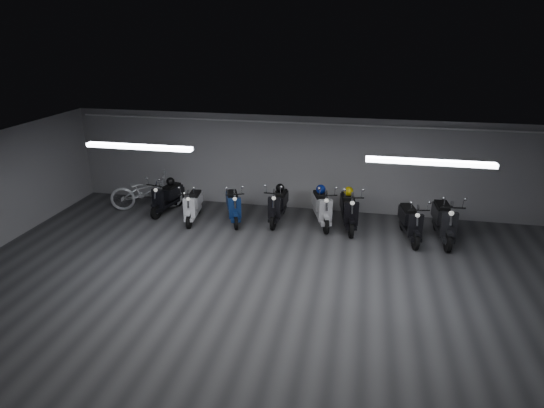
% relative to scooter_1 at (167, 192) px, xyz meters
% --- Properties ---
extents(floor, '(14.00, 10.00, 0.01)m').
position_rel_scooter_1_xyz_m(floor, '(3.82, -3.88, -0.63)').
color(floor, '#363639').
rests_on(floor, ground).
extents(ceiling, '(14.00, 10.00, 0.01)m').
position_rel_scooter_1_xyz_m(ceiling, '(3.82, -3.88, 2.18)').
color(ceiling, slate).
rests_on(ceiling, ground).
extents(back_wall, '(14.00, 0.01, 2.80)m').
position_rel_scooter_1_xyz_m(back_wall, '(3.82, 1.13, 0.78)').
color(back_wall, gray).
rests_on(back_wall, ground).
extents(fluor_strip_left, '(2.40, 0.18, 0.08)m').
position_rel_scooter_1_xyz_m(fluor_strip_left, '(0.82, -2.88, 2.12)').
color(fluor_strip_left, white).
rests_on(fluor_strip_left, ceiling).
extents(fluor_strip_right, '(2.40, 0.18, 0.08)m').
position_rel_scooter_1_xyz_m(fluor_strip_right, '(6.82, -2.88, 2.12)').
color(fluor_strip_right, white).
rests_on(fluor_strip_right, ceiling).
extents(conduit, '(13.60, 0.05, 0.05)m').
position_rel_scooter_1_xyz_m(conduit, '(3.82, 1.04, 2.00)').
color(conduit, white).
rests_on(conduit, back_wall).
extents(scooter_1, '(0.89, 1.75, 1.25)m').
position_rel_scooter_1_xyz_m(scooter_1, '(0.00, 0.00, 0.00)').
color(scooter_1, black).
rests_on(scooter_1, floor).
extents(scooter_2, '(0.74, 1.67, 1.20)m').
position_rel_scooter_1_xyz_m(scooter_2, '(0.98, -0.44, -0.02)').
color(scooter_2, silver).
rests_on(scooter_2, floor).
extents(scooter_4, '(1.14, 1.76, 1.24)m').
position_rel_scooter_1_xyz_m(scooter_4, '(2.11, -0.26, -0.00)').
color(scooter_4, navy).
rests_on(scooter_4, floor).
extents(scooter_5, '(0.65, 1.75, 1.29)m').
position_rel_scooter_1_xyz_m(scooter_5, '(3.34, -0.02, 0.02)').
color(scooter_5, black).
rests_on(scooter_5, floor).
extents(scooter_6, '(1.09, 1.87, 1.32)m').
position_rel_scooter_1_xyz_m(scooter_6, '(4.57, 0.01, 0.04)').
color(scooter_6, '#BBBCC0').
rests_on(scooter_6, floor).
extents(scooter_7, '(0.91, 1.91, 1.37)m').
position_rel_scooter_1_xyz_m(scooter_7, '(5.31, -0.09, 0.06)').
color(scooter_7, black).
rests_on(scooter_7, floor).
extents(scooter_8, '(0.88, 1.80, 1.29)m').
position_rel_scooter_1_xyz_m(scooter_8, '(6.89, -0.50, 0.02)').
color(scooter_8, black).
rests_on(scooter_8, floor).
extents(scooter_9, '(0.77, 1.96, 1.43)m').
position_rel_scooter_1_xyz_m(scooter_9, '(7.72, -0.39, 0.09)').
color(scooter_9, black).
rests_on(scooter_9, floor).
extents(bicycle, '(2.22, 1.42, 1.35)m').
position_rel_scooter_1_xyz_m(bicycle, '(-0.72, 0.14, 0.05)').
color(bicycle, silver).
rests_on(bicycle, floor).
extents(helmet_0, '(0.25, 0.25, 0.25)m').
position_rel_scooter_1_xyz_m(helmet_0, '(3.35, 0.22, 0.30)').
color(helmet_0, black).
rests_on(helmet_0, scooter_5).
extents(helmet_1, '(0.26, 0.26, 0.26)m').
position_rel_scooter_1_xyz_m(helmet_1, '(5.27, 0.16, 0.35)').
color(helmet_1, '#BDA10B').
rests_on(helmet_1, scooter_7).
extents(helmet_2, '(0.25, 0.25, 0.25)m').
position_rel_scooter_1_xyz_m(helmet_2, '(0.05, 0.23, 0.27)').
color(helmet_2, black).
rests_on(helmet_2, scooter_1).
extents(helmet_3, '(0.27, 0.27, 0.27)m').
position_rel_scooter_1_xyz_m(helmet_3, '(4.50, 0.24, 0.33)').
color(helmet_3, navy).
rests_on(helmet_3, scooter_6).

